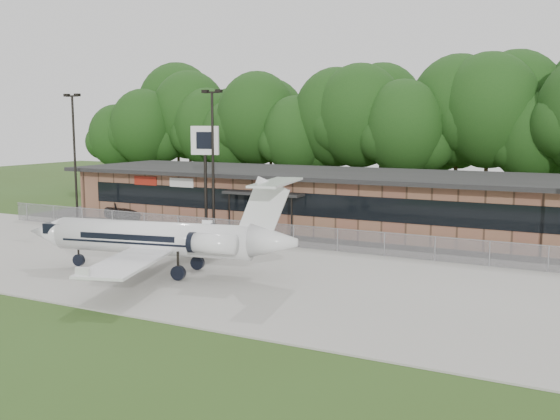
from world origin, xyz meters
The scene contains 11 objects.
ground centered at (0.00, 0.00, 0.00)m, with size 160.00×160.00×0.00m, color #314819.
apron centered at (0.00, 8.00, 0.04)m, with size 64.00×18.00×0.08m, color #9E9B93.
parking_lot centered at (0.00, 19.50, 0.03)m, with size 50.00×9.00×0.06m, color #383835.
terminal centered at (0.00, 23.94, 2.18)m, with size 41.00×11.65×4.30m.
fence centered at (0.00, 15.00, 0.78)m, with size 46.00×0.04×1.52m.
treeline centered at (0.00, 42.00, 7.50)m, with size 72.00×12.00×15.00m, color #113310, non-canonical shape.
light_pole_left centered at (-18.00, 16.50, 5.98)m, with size 1.55×0.30×10.23m.
light_pole_mid centered at (-5.00, 16.50, 5.98)m, with size 1.55×0.30×10.23m.
business_jet centered at (-1.09, 5.59, 1.88)m, with size 15.57×13.97×5.25m.
suv centered at (-16.10, 19.63, 0.74)m, with size 2.46×5.33×1.48m, color #2F2F31.
pole_sign centered at (-5.84, 16.80, 5.92)m, with size 2.02×0.71×7.75m.
Camera 1 is at (18.91, -20.32, 7.92)m, focal length 40.00 mm.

